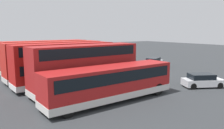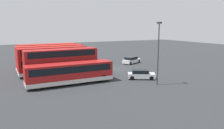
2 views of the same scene
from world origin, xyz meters
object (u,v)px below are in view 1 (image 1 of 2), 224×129
Objects in this scene: bus_single_deck_near_end at (111,82)px; car_small_green at (202,81)px; bus_double_decker_third at (65,63)px; bus_double_decker_second at (86,67)px; car_hatchback_silver at (154,62)px; bus_double_decker_fifth at (46,56)px; waste_bin_yellow at (116,70)px; bus_double_decker_fourth at (55,59)px.

bus_single_deck_near_end reaches higher than car_small_green.
car_small_green is (-9.18, -11.20, -1.75)m from bus_double_decker_third.
bus_double_decker_second is 2.23× the size of car_hatchback_silver.
waste_bin_yellow is at bearing -121.21° from bus_double_decker_fifth.
waste_bin_yellow is at bearing 98.31° from car_hatchback_silver.
car_hatchback_silver is at bearing -56.51° from bus_single_deck_near_end.
bus_double_decker_fourth is 12.39× the size of waste_bin_yellow.
bus_double_decker_second is 10.17m from waste_bin_yellow.
bus_double_decker_second is at bearing 62.26° from car_small_green.
waste_bin_yellow is (-1.28, 8.78, -0.23)m from car_hatchback_silver.
bus_double_decker_third is at bearing 175.43° from bus_double_decker_fourth.
bus_single_deck_near_end is 2.69× the size of car_small_green.
bus_double_decker_third is at bearing 5.82° from bus_single_deck_near_end.
bus_double_decker_second is 0.98× the size of bus_double_decker_fifth.
bus_double_decker_second is 0.98× the size of bus_double_decker_third.
bus_double_decker_fifth is at bearing 0.05° from bus_double_decker_second.
bus_double_decker_second reaches higher than car_small_green.
bus_single_deck_near_end is at bearing -176.55° from bus_double_decker_second.
bus_double_decker_fifth is at bearing 33.12° from car_small_green.
car_hatchback_silver reaches higher than waste_bin_yellow.
bus_double_decker_third and bus_double_decker_fourth have the same top height.
bus_double_decker_third is 3.55m from bus_double_decker_fourth.
bus_single_deck_near_end is 7.48m from bus_double_decker_third.
bus_single_deck_near_end is at bearing -177.53° from bus_double_decker_fourth.
waste_bin_yellow is (2.32, -8.58, -1.97)m from bus_double_decker_third.
car_small_green is at bearing -129.34° from bus_double_decker_third.
car_hatchback_silver is at bearing -89.79° from bus_double_decker_fourth.
bus_single_deck_near_end is 14.62m from bus_double_decker_fifth.
bus_double_decker_second is at bearing 3.45° from bus_single_deck_near_end.
bus_single_deck_near_end reaches higher than car_hatchback_silver.
bus_double_decker_fourth is at bearing 1.94° from bus_double_decker_second.
bus_double_decker_second is 7.11m from bus_double_decker_fourth.
bus_double_decker_fourth is at bearing 90.21° from car_hatchback_silver.
bus_double_decker_third is at bearing 101.71° from car_hatchback_silver.
car_hatchback_silver is 8.88m from waste_bin_yellow.
bus_double_decker_third is 2.52× the size of car_small_green.
bus_double_decker_third is 14.59m from car_small_green.
bus_double_decker_fifth is 11.81× the size of waste_bin_yellow.
bus_single_deck_near_end is 19.94m from car_hatchback_silver.
bus_single_deck_near_end is 1.07× the size of bus_double_decker_third.
bus_double_decker_fifth is 9.64m from waste_bin_yellow.
car_small_green is 11.80m from waste_bin_yellow.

